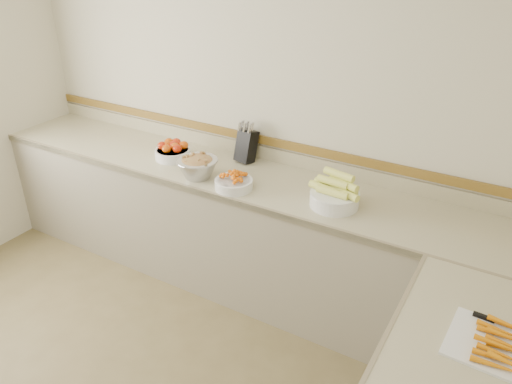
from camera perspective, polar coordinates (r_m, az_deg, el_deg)
The scene contains 8 objects.
back_wall at distance 3.53m, azimuth 0.45°, elevation 9.92°, with size 4.00×4.00×0.00m, color beige.
counter_back at distance 3.64m, azimuth -2.16°, elevation -4.25°, with size 4.00×0.65×1.08m.
knife_block at distance 3.57m, azimuth -1.11°, elevation 5.40°, with size 0.15×0.17×0.30m.
tomato_bowl at distance 3.69m, azimuth -9.49°, elevation 4.68°, with size 0.26×0.26×0.13m.
cherry_tomato_bowl at distance 3.21m, azimuth -2.55°, elevation 1.13°, with size 0.25×0.25×0.13m.
corn_bowl at distance 3.03m, azimuth 9.01°, elevation -0.34°, with size 0.33×0.30×0.22m.
rhubarb_bowl at distance 3.37m, azimuth -6.71°, elevation 2.96°, with size 0.28×0.28×0.16m.
cutting_board at distance 2.29m, azimuth 26.28°, elevation -15.52°, with size 0.42×0.34×0.06m.
Camera 1 is at (1.68, -0.92, 2.38)m, focal length 35.00 mm.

